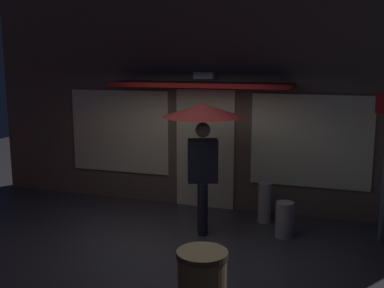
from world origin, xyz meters
name	(u,v)px	position (x,y,z in m)	size (l,w,h in m)	color
ground_plane	(162,251)	(0.00, 0.00, 0.00)	(18.00, 18.00, 0.00)	#38353A
building_facade	(208,85)	(0.00, 2.34, 2.26)	(8.76, 1.00, 4.59)	brown
person_with_umbrella	(203,128)	(0.35, 0.87, 1.69)	(1.25, 1.25, 2.06)	black
sidewalk_bollard	(285,220)	(1.61, 1.11, 0.28)	(0.29, 0.29, 0.56)	#9E998E
sidewalk_bollard_2	(265,203)	(1.21, 1.68, 0.34)	(0.22, 0.22, 0.68)	#B2A899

